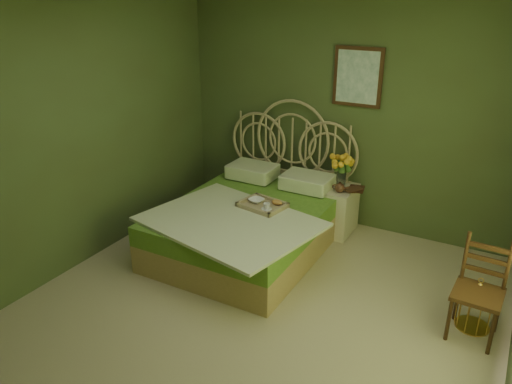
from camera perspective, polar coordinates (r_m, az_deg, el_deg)
The scene contains 12 objects.
floor at distance 4.45m, azimuth -0.82°, elevation -14.35°, with size 4.50×4.50×0.00m, color tan.
wall_back at distance 5.78m, azimuth 10.38°, elevation 8.52°, with size 4.00×4.00×0.00m, color #4B6033.
wall_left at distance 5.06m, azimuth -21.05°, elevation 5.35°, with size 4.50×4.50×0.00m, color #4B6033.
wall_art at distance 5.63m, azimuth 11.56°, elevation 12.76°, with size 0.54×0.04×0.64m.
bed at distance 5.42m, azimuth -0.46°, elevation -3.19°, with size 1.82×2.30×1.43m.
nightstand at distance 5.82m, azimuth 8.78°, elevation -1.17°, with size 0.50×0.50×0.98m.
chair at distance 4.44m, azimuth 24.28°, elevation -9.45°, with size 0.39×0.39×0.84m.
birdcage at distance 4.62m, azimuth 23.85°, elevation -11.77°, with size 0.28×0.28×0.43m.
book_lower at distance 5.69m, azimuth 10.57°, elevation 0.41°, with size 0.17×0.23×0.02m, color #381E0F.
book_upper at distance 5.69m, azimuth 10.58°, elevation 0.59°, with size 0.15×0.20×0.02m, color #472819.
cereal_bowl at distance 5.26m, azimuth 0.05°, elevation -0.97°, with size 0.16×0.16×0.04m, color white.
coffee_cup at distance 5.09m, azimuth 1.22°, elevation -1.65°, with size 0.07×0.07×0.07m, color white.
Camera 1 is at (1.78, -3.07, 2.68)m, focal length 35.00 mm.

